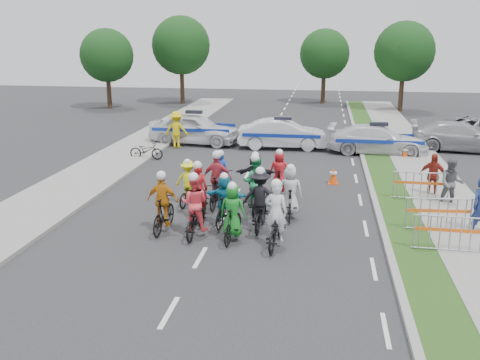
% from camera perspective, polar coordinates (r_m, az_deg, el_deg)
% --- Properties ---
extents(ground, '(90.00, 90.00, 0.00)m').
position_cam_1_polar(ground, '(14.70, -4.27, -8.26)').
color(ground, '#28282B').
rests_on(ground, ground).
extents(curb_right, '(0.20, 60.00, 0.12)m').
position_cam_1_polar(curb_right, '(19.11, 14.37, -2.86)').
color(curb_right, gray).
rests_on(curb_right, ground).
extents(grass_strip, '(1.20, 60.00, 0.11)m').
position_cam_1_polar(grass_strip, '(19.19, 16.45, -2.95)').
color(grass_strip, '#254C18').
rests_on(grass_strip, ground).
extents(sidewalk_right, '(2.40, 60.00, 0.13)m').
position_cam_1_polar(sidewalk_right, '(19.52, 21.69, -3.09)').
color(sidewalk_right, gray).
rests_on(sidewalk_right, ground).
extents(sidewalk_left, '(3.00, 60.00, 0.13)m').
position_cam_1_polar(sidewalk_left, '(21.32, -18.38, -1.26)').
color(sidewalk_left, gray).
rests_on(sidewalk_left, ground).
extents(rider_0, '(0.88, 2.04, 2.02)m').
position_cam_1_polar(rider_0, '(15.21, 3.85, -4.73)').
color(rider_0, black).
rests_on(rider_0, ground).
extents(rider_1, '(0.81, 1.77, 1.81)m').
position_cam_1_polar(rider_1, '(15.57, -0.78, -4.05)').
color(rider_1, black).
rests_on(rider_1, ground).
extents(rider_2, '(0.84, 1.95, 1.98)m').
position_cam_1_polar(rider_2, '(16.04, -4.82, -3.42)').
color(rider_2, black).
rests_on(rider_2, ground).
extents(rider_3, '(0.99, 1.87, 1.94)m').
position_cam_1_polar(rider_3, '(16.43, -8.18, -3.01)').
color(rider_3, black).
rests_on(rider_3, ground).
extents(rider_4, '(1.12, 1.97, 1.99)m').
position_cam_1_polar(rider_4, '(16.55, 2.17, -2.64)').
color(rider_4, black).
rests_on(rider_4, ground).
extents(rider_5, '(1.44, 1.72, 1.75)m').
position_cam_1_polar(rider_5, '(16.79, -1.63, -2.46)').
color(rider_5, black).
rests_on(rider_5, ground).
extents(rider_6, '(0.69, 1.94, 1.97)m').
position_cam_1_polar(rider_6, '(17.45, -4.41, -2.12)').
color(rider_6, black).
rests_on(rider_6, ground).
extents(rider_7, '(0.80, 1.79, 1.86)m').
position_cam_1_polar(rider_7, '(17.49, 5.37, -1.85)').
color(rider_7, black).
rests_on(rider_7, ground).
extents(rider_8, '(0.87, 2.02, 2.03)m').
position_cam_1_polar(rider_8, '(18.13, 1.63, -1.08)').
color(rider_8, black).
rests_on(rider_8, ground).
extents(rider_9, '(1.06, 1.98, 2.04)m').
position_cam_1_polar(rider_9, '(18.58, -2.40, -0.58)').
color(rider_9, black).
rests_on(rider_9, ground).
extents(rider_10, '(1.00, 1.71, 1.68)m').
position_cam_1_polar(rider_10, '(18.94, -5.51, -0.70)').
color(rider_10, black).
rests_on(rider_10, ground).
extents(rider_11, '(1.48, 1.77, 1.83)m').
position_cam_1_polar(rider_11, '(19.32, 1.65, 0.03)').
color(rider_11, black).
rests_on(rider_11, ground).
extents(rider_12, '(0.82, 1.82, 1.79)m').
position_cam_1_polar(rider_12, '(19.80, -2.02, -0.12)').
color(rider_12, black).
rests_on(rider_12, ground).
extents(rider_13, '(0.77, 1.73, 1.79)m').
position_cam_1_polar(rider_13, '(19.96, 4.20, 0.29)').
color(rider_13, black).
rests_on(rider_13, ground).
extents(police_car_0, '(5.13, 2.57, 1.68)m').
position_cam_1_polar(police_car_0, '(29.47, -4.89, 5.47)').
color(police_car_0, silver).
rests_on(police_car_0, ground).
extents(police_car_1, '(4.72, 1.90, 1.52)m').
position_cam_1_polar(police_car_1, '(28.29, 4.56, 4.91)').
color(police_car_1, silver).
rests_on(police_car_1, ground).
extents(police_car_2, '(5.09, 2.45, 1.43)m').
position_cam_1_polar(police_car_2, '(27.82, 14.48, 4.19)').
color(police_car_2, silver).
rests_on(police_car_2, ground).
extents(civilian_sedan, '(5.28, 2.65, 1.47)m').
position_cam_1_polar(civilian_sedan, '(29.86, 22.52, 4.28)').
color(civilian_sedan, '#A5A4A9').
rests_on(civilian_sedan, ground).
extents(spectator_1, '(0.92, 0.76, 1.73)m').
position_cam_1_polar(spectator_1, '(19.92, 21.63, -0.32)').
color(spectator_1, '#5B5B60').
rests_on(spectator_1, ground).
extents(spectator_2, '(1.06, 0.75, 1.66)m').
position_cam_1_polar(spectator_2, '(20.87, 19.85, 0.44)').
color(spectator_2, maroon).
rests_on(spectator_2, ground).
extents(marshal_hiviz, '(1.26, 0.74, 1.92)m').
position_cam_1_polar(marshal_hiviz, '(28.62, -6.78, 5.37)').
color(marshal_hiviz, yellow).
rests_on(marshal_hiviz, ground).
extents(barrier_0, '(2.01, 0.55, 1.12)m').
position_cam_1_polar(barrier_0, '(15.72, 21.50, -5.54)').
color(barrier_0, '#A5A8AD').
rests_on(barrier_0, ground).
extents(barrier_1, '(2.03, 0.65, 1.12)m').
position_cam_1_polar(barrier_1, '(17.25, 20.37, -3.60)').
color(barrier_1, '#A5A8AD').
rests_on(barrier_1, ground).
extents(barrier_2, '(2.01, 0.54, 1.12)m').
position_cam_1_polar(barrier_2, '(20.20, 18.72, -0.73)').
color(barrier_2, '#A5A8AD').
rests_on(barrier_2, ground).
extents(cone_0, '(0.40, 0.40, 0.70)m').
position_cam_1_polar(cone_0, '(21.88, 9.93, 0.47)').
color(cone_0, '#F24C0C').
rests_on(cone_0, ground).
extents(cone_1, '(0.40, 0.40, 0.70)m').
position_cam_1_polar(cone_1, '(27.07, 17.17, 2.88)').
color(cone_1, '#F24C0C').
rests_on(cone_1, ground).
extents(parked_bike, '(1.65, 0.60, 0.86)m').
position_cam_1_polar(parked_bike, '(26.18, -9.97, 3.13)').
color(parked_bike, black).
rests_on(parked_bike, ground).
extents(tree_0, '(4.20, 4.20, 6.30)m').
position_cam_1_polar(tree_0, '(44.57, -14.03, 12.76)').
color(tree_0, '#382619').
rests_on(tree_0, ground).
extents(tree_1, '(4.55, 4.55, 6.82)m').
position_cam_1_polar(tree_1, '(43.51, 17.13, 12.96)').
color(tree_1, '#382619').
rests_on(tree_1, ground).
extents(tree_3, '(4.90, 4.90, 7.35)m').
position_cam_1_polar(tree_3, '(46.72, -6.31, 14.08)').
color(tree_3, '#382619').
rests_on(tree_3, ground).
extents(tree_4, '(4.20, 4.20, 6.30)m').
position_cam_1_polar(tree_4, '(47.13, 9.01, 13.14)').
color(tree_4, '#382619').
rests_on(tree_4, ground).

